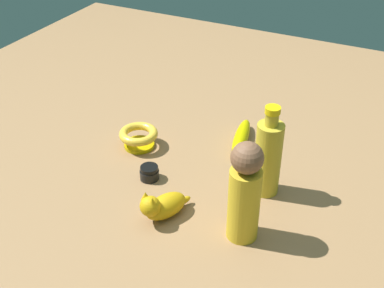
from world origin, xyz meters
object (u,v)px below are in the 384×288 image
at_px(cat_figurine, 162,206).
at_px(person_figure_adult, 245,192).
at_px(banana, 241,138).
at_px(bottle_tall, 268,157).
at_px(bowl, 139,136).
at_px(nail_polish_jar, 149,173).

xyz_separation_m(cat_figurine, person_figure_adult, (-0.18, -0.03, 0.08)).
height_order(banana, cat_figurine, cat_figurine).
relative_size(banana, bottle_tall, 0.83).
height_order(bowl, bottle_tall, bottle_tall).
relative_size(nail_polish_jar, bottle_tall, 0.21).
distance_m(bowl, person_figure_adult, 0.43).
bearing_deg(bottle_tall, person_figure_adult, 92.00).
relative_size(bowl, bottle_tall, 0.45).
bearing_deg(bottle_tall, nail_polish_jar, 16.68).
xyz_separation_m(banana, bottle_tall, (-0.12, 0.16, 0.08)).
bearing_deg(cat_figurine, nail_polish_jar, -48.60).
bearing_deg(bowl, banana, -151.09).
height_order(cat_figurine, person_figure_adult, person_figure_adult).
relative_size(bottle_tall, person_figure_adult, 0.97).
height_order(bowl, cat_figurine, cat_figurine).
xyz_separation_m(bowl, person_figure_adult, (-0.37, 0.19, 0.08)).
distance_m(cat_figurine, person_figure_adult, 0.20).
bearing_deg(bottle_tall, bowl, -4.57).
height_order(nail_polish_jar, bowl, bowl).
height_order(bowl, person_figure_adult, person_figure_adult).
height_order(cat_figurine, bottle_tall, bottle_tall).
distance_m(nail_polish_jar, cat_figurine, 0.15).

